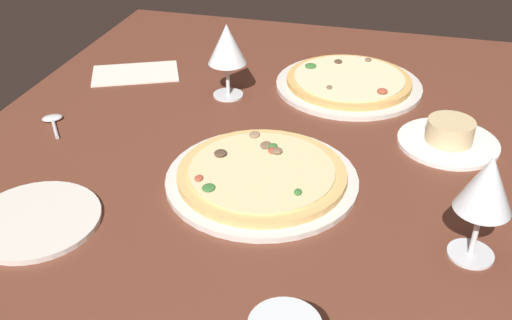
# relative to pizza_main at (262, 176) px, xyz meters

# --- Properties ---
(dining_table) EXTENTS (1.50, 1.10, 0.04)m
(dining_table) POSITION_rel_pizza_main_xyz_m (-0.04, -0.03, -0.03)
(dining_table) COLOR brown
(dining_table) RESTS_ON ground
(pizza_main) EXTENTS (0.32, 0.32, 0.03)m
(pizza_main) POSITION_rel_pizza_main_xyz_m (0.00, 0.00, 0.00)
(pizza_main) COLOR silver
(pizza_main) RESTS_ON dining_table
(pizza_side) EXTENTS (0.32, 0.32, 0.03)m
(pizza_side) POSITION_rel_pizza_main_xyz_m (-0.41, 0.09, -0.00)
(pizza_side) COLOR silver
(pizza_side) RESTS_ON dining_table
(ramekin_on_saucer) EXTENTS (0.19, 0.19, 0.05)m
(ramekin_on_saucer) POSITION_rel_pizza_main_xyz_m (-0.21, 0.30, 0.01)
(ramekin_on_saucer) COLOR white
(ramekin_on_saucer) RESTS_ON dining_table
(wine_glass_far) EXTENTS (0.08, 0.08, 0.16)m
(wine_glass_far) POSITION_rel_pizza_main_xyz_m (0.10, 0.33, 0.10)
(wine_glass_far) COLOR silver
(wine_glass_far) RESTS_ON dining_table
(wine_glass_near) EXTENTS (0.08, 0.08, 0.16)m
(wine_glass_near) POSITION_rel_pizza_main_xyz_m (-0.30, -0.15, 0.10)
(wine_glass_near) COLOR silver
(wine_glass_near) RESTS_ON dining_table
(side_plate) EXTENTS (0.20, 0.20, 0.01)m
(side_plate) POSITION_rel_pizza_main_xyz_m (0.20, -0.31, -0.01)
(side_plate) COLOR silver
(side_plate) RESTS_ON dining_table
(paper_menu) EXTENTS (0.19, 0.22, 0.00)m
(paper_menu) POSITION_rel_pizza_main_xyz_m (-0.35, -0.39, -0.01)
(paper_menu) COLOR silver
(paper_menu) RESTS_ON dining_table
(spoon) EXTENTS (0.09, 0.08, 0.01)m
(spoon) POSITION_rel_pizza_main_xyz_m (-0.10, -0.45, -0.01)
(spoon) COLOR silver
(spoon) RESTS_ON dining_table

